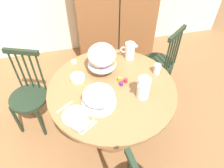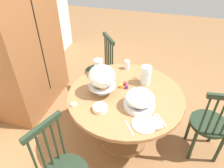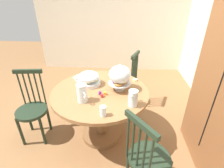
{
  "view_description": "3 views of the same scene",
  "coord_description": "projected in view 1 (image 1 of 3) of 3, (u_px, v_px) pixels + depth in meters",
  "views": [
    {
      "loc": [
        -0.29,
        -1.31,
        2.2
      ],
      "look_at": [
        0.03,
        0.05,
        0.79
      ],
      "focal_mm": 34.55,
      "sensor_mm": 36.0,
      "label": 1
    },
    {
      "loc": [
        -1.64,
        -0.26,
        2.14
      ],
      "look_at": [
        0.03,
        0.2,
        0.84
      ],
      "focal_mm": 33.79,
      "sensor_mm": 36.0,
      "label": 2
    },
    {
      "loc": [
        1.83,
        0.32,
        1.83
      ],
      "look_at": [
        0.03,
        0.2,
        0.84
      ],
      "focal_mm": 27.13,
      "sensor_mm": 36.0,
      "label": 3
    }
  ],
  "objects": [
    {
      "name": "dinner_fork",
      "position": [
        89.0,
        128.0,
        1.71
      ],
      "size": [
        0.15,
        0.11,
        0.01
      ],
      "primitive_type": "cube",
      "rotation": [
        0.0,
        0.0,
        3.73
      ],
      "color": "silver",
      "rests_on": "dining_table"
    },
    {
      "name": "cereal_bowl",
      "position": [
        78.0,
        78.0,
        2.08
      ],
      "size": [
        0.14,
        0.14,
        0.04
      ],
      "primitive_type": "cylinder",
      "color": "white",
      "rests_on": "dining_table"
    },
    {
      "name": "windsor_chair_near_window",
      "position": [
        159.0,
        64.0,
        2.71
      ],
      "size": [
        0.47,
        0.46,
        0.97
      ],
      "color": "#1E2D1E",
      "rests_on": "ground_plane"
    },
    {
      "name": "butter_dish",
      "position": [
        74.0,
        62.0,
        2.27
      ],
      "size": [
        0.06,
        0.06,
        0.02
      ],
      "primitive_type": "cylinder",
      "color": "beige",
      "rests_on": "dining_table"
    },
    {
      "name": "milk_pitcher",
      "position": [
        143.0,
        89.0,
        1.88
      ],
      "size": [
        0.18,
        0.13,
        0.21
      ],
      "color": "silver",
      "rests_on": "dining_table"
    },
    {
      "name": "drinking_glass",
      "position": [
        157.0,
        69.0,
        2.12
      ],
      "size": [
        0.06,
        0.06,
        0.11
      ],
      "primitive_type": "cylinder",
      "color": "silver",
      "rests_on": "dining_table"
    },
    {
      "name": "windsor_chair_by_cabinet",
      "position": [
        29.0,
        96.0,
        2.33
      ],
      "size": [
        0.43,
        0.43,
        0.97
      ],
      "color": "#1E2D1E",
      "rests_on": "ground_plane"
    },
    {
      "name": "china_plate_small",
      "position": [
        80.0,
        123.0,
        1.73
      ],
      "size": [
        0.15,
        0.15,
        0.01
      ],
      "primitive_type": "cylinder",
      "color": "white",
      "rests_on": "china_plate_large"
    },
    {
      "name": "soup_spoon",
      "position": [
        65.0,
        107.0,
        1.86
      ],
      "size": [
        0.15,
        0.11,
        0.01
      ],
      "primitive_type": "cube",
      "rotation": [
        0.0,
        0.0,
        3.73
      ],
      "color": "silver",
      "rests_on": "dining_table"
    },
    {
      "name": "table_knife",
      "position": [
        87.0,
        126.0,
        1.72
      ],
      "size": [
        0.15,
        0.11,
        0.01
      ],
      "primitive_type": "cube",
      "rotation": [
        0.0,
        0.0,
        3.73
      ],
      "color": "silver",
      "rests_on": "dining_table"
    },
    {
      "name": "orange_juice_pitcher",
      "position": [
        130.0,
        51.0,
        2.28
      ],
      "size": [
        0.18,
        0.1,
        0.19
      ],
      "color": "silver",
      "rests_on": "dining_table"
    },
    {
      "name": "dining_table",
      "position": [
        112.0,
        102.0,
        2.17
      ],
      "size": [
        1.21,
        1.21,
        0.74
      ],
      "color": "olive",
      "rests_on": "ground_plane"
    },
    {
      "name": "fruit_platter_covered",
      "position": [
        99.0,
        97.0,
        1.82
      ],
      "size": [
        0.3,
        0.3,
        0.18
      ],
      "color": "silver",
      "rests_on": "dining_table"
    },
    {
      "name": "china_plate_large",
      "position": [
        75.0,
        116.0,
        1.79
      ],
      "size": [
        0.22,
        0.22,
        0.01
      ],
      "primitive_type": "cylinder",
      "color": "white",
      "rests_on": "dining_table"
    },
    {
      "name": "jam_jar_strawberry",
      "position": [
        126.0,
        81.0,
        2.06
      ],
      "size": [
        0.04,
        0.04,
        0.04
      ],
      "primitive_type": "cylinder",
      "color": "#B7282D",
      "rests_on": "dining_table"
    },
    {
      "name": "jam_jar_grape",
      "position": [
        121.0,
        84.0,
        2.03
      ],
      "size": [
        0.04,
        0.04,
        0.04
      ],
      "primitive_type": "cylinder",
      "color": "#5B2366",
      "rests_on": "dining_table"
    },
    {
      "name": "pastry_stand_with_dome",
      "position": [
        102.0,
        56.0,
        2.04
      ],
      "size": [
        0.28,
        0.28,
        0.34
      ],
      "color": "silver",
      "rests_on": "dining_table"
    },
    {
      "name": "ground_plane",
      "position": [
        110.0,
        135.0,
        2.51
      ],
      "size": [
        10.0,
        10.0,
        0.0
      ],
      "primitive_type": "plane",
      "color": "brown"
    },
    {
      "name": "jam_jar_apricot",
      "position": [
        120.0,
        79.0,
        2.07
      ],
      "size": [
        0.04,
        0.04,
        0.04
      ],
      "primitive_type": "cylinder",
      "color": "orange",
      "rests_on": "dining_table"
    }
  ]
}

